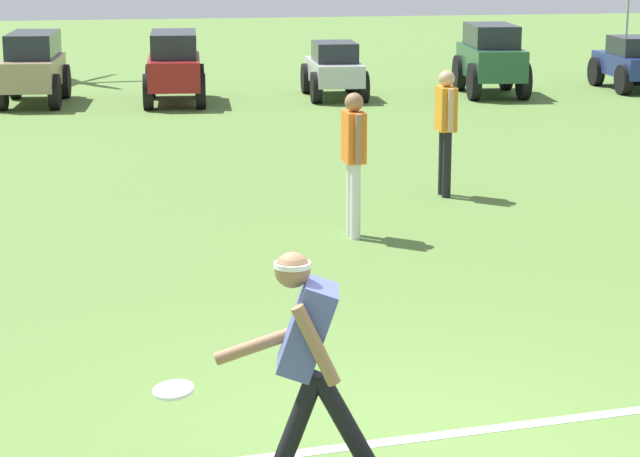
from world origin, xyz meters
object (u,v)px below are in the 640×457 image
object	(u,v)px
frisbee_thrower	(308,356)
parked_car_slot_e	(491,58)
frisbee_in_flight	(173,390)
parked_car_slot_d	(334,69)
teammate_midfield	(354,151)
parked_car_slot_c	(174,65)
parked_car_slot_f	(631,62)
teammate_deep	(446,121)
parked_car_slot_b	(33,66)

from	to	relation	value
frisbee_thrower	parked_car_slot_e	xyz separation A→B (m)	(6.64, 17.18, -0.06)
frisbee_in_flight	parked_car_slot_d	distance (m)	17.46
teammate_midfield	frisbee_in_flight	bearing A→B (deg)	-112.03
parked_car_slot_d	parked_car_slot_c	bearing A→B (deg)	-176.56
parked_car_slot_c	parked_car_slot_d	xyz separation A→B (m)	(3.14, 0.19, -0.16)
parked_car_slot_d	parked_car_slot_f	bearing A→B (deg)	1.34
parked_car_slot_e	teammate_deep	bearing A→B (deg)	-111.02
teammate_midfield	parked_car_slot_d	bearing A→B (deg)	80.20
frisbee_in_flight	parked_car_slot_b	world-z (taller)	parked_car_slot_b
parked_car_slot_b	parked_car_slot_c	size ratio (longest dim) A/B	1.01
frisbee_thrower	parked_car_slot_d	world-z (taller)	frisbee_thrower
frisbee_thrower	frisbee_in_flight	distance (m)	0.89
parked_car_slot_e	parked_car_slot_f	world-z (taller)	parked_car_slot_e
frisbee_thrower	frisbee_in_flight	size ratio (longest dim) A/B	4.00
teammate_midfield	parked_car_slot_b	xyz separation A→B (m)	(-3.82, 11.46, -0.22)
teammate_deep	parked_car_slot_b	distance (m)	10.97
parked_car_slot_d	parked_car_slot_e	xyz separation A→B (m)	(3.17, -0.11, 0.18)
teammate_midfield	parked_car_slot_e	size ratio (longest dim) A/B	0.64
frisbee_thrower	teammate_midfield	xyz separation A→B (m)	(1.51, 5.99, 0.14)
frisbee_thrower	teammate_midfield	distance (m)	6.18
frisbee_in_flight	parked_car_slot_b	distance (m)	17.17
frisbee_in_flight	teammate_deep	bearing A→B (deg)	63.04
parked_car_slot_b	parked_car_slot_e	distance (m)	8.94
parked_car_slot_b	parked_car_slot_c	world-z (taller)	same
frisbee_in_flight	parked_car_slot_c	size ratio (longest dim) A/B	0.15
frisbee_in_flight	parked_car_slot_c	bearing A→B (deg)	86.25
parked_car_slot_d	parked_car_slot_e	size ratio (longest dim) A/B	0.92
parked_car_slot_b	parked_car_slot_d	world-z (taller)	parked_car_slot_b
teammate_deep	parked_car_slot_e	world-z (taller)	teammate_deep
frisbee_thrower	teammate_midfield	world-z (taller)	teammate_midfield
frisbee_in_flight	parked_car_slot_f	xyz separation A→B (m)	(10.51, 17.08, 0.05)
teammate_midfield	parked_car_slot_d	xyz separation A→B (m)	(1.95, 11.30, -0.38)
parked_car_slot_d	parked_car_slot_f	size ratio (longest dim) A/B	1.00
parked_car_slot_f	parked_car_slot_e	bearing A→B (deg)	-175.36
parked_car_slot_b	parked_car_slot_e	bearing A→B (deg)	-1.70
parked_car_slot_b	parked_car_slot_f	xyz separation A→B (m)	(12.04, -0.01, -0.16)
teammate_deep	frisbee_in_flight	bearing A→B (deg)	-116.96
frisbee_thrower	parked_car_slot_c	xyz separation A→B (m)	(0.33, 17.10, -0.08)
parked_car_slot_b	parked_car_slot_e	size ratio (longest dim) A/B	1.02
parked_car_slot_c	parked_car_slot_f	size ratio (longest dim) A/B	1.10
frisbee_thrower	teammate_midfield	size ratio (longest dim) A/B	0.92
frisbee_thrower	frisbee_in_flight	xyz separation A→B (m)	(-0.77, 0.35, -0.29)
frisbee_in_flight	parked_car_slot_e	xyz separation A→B (m)	(7.40, 16.83, 0.23)
frisbee_in_flight	parked_car_slot_e	bearing A→B (deg)	66.25
frisbee_in_flight	parked_car_slot_d	size ratio (longest dim) A/B	0.16
teammate_midfield	parked_car_slot_f	xyz separation A→B (m)	(8.23, 11.44, -0.38)
parked_car_slot_d	parked_car_slot_e	distance (m)	3.18
parked_car_slot_c	frisbee_thrower	bearing A→B (deg)	-91.10
frisbee_thrower	parked_car_slot_e	size ratio (longest dim) A/B	0.59
parked_car_slot_e	parked_car_slot_f	bearing A→B (deg)	4.64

